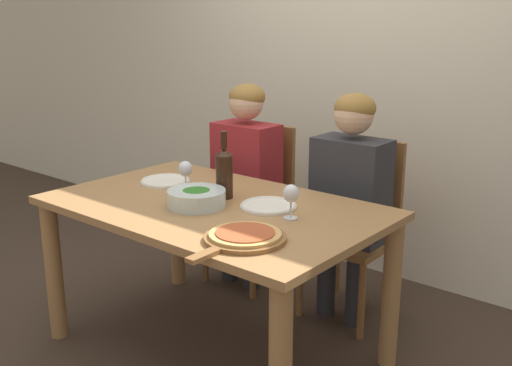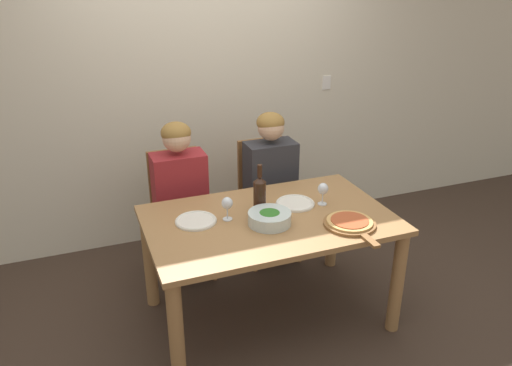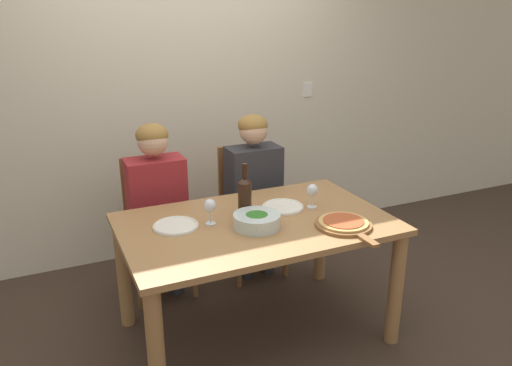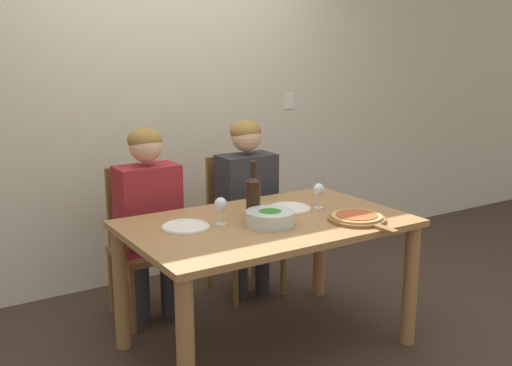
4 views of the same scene
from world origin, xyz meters
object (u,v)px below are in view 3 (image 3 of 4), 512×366
dinner_plate_right (283,207)px  broccoli_bowl (257,220)px  chair_right (248,206)px  person_woman (157,196)px  person_man (254,182)px  wine_bottle (245,195)px  wine_glass_left (210,207)px  wine_glass_right (312,191)px  pizza_on_board (344,224)px  chair_left (155,221)px  dinner_plate_left (176,226)px

dinner_plate_right → broccoli_bowl: bearing=-143.9°
chair_right → person_woman: size_ratio=0.78×
person_man → wine_bottle: size_ratio=3.79×
wine_glass_left → chair_right: bearing=53.2°
wine_glass_left → wine_glass_right: (0.65, -0.02, 0.00)m
person_woman → pizza_on_board: person_woman is taller
wine_glass_left → pizza_on_board: bearing=-27.0°
chair_left → wine_glass_right: chair_left is taller
broccoli_bowl → wine_glass_right: 0.46m
dinner_plate_left → wine_glass_left: size_ratio=1.69×
person_woman → broccoli_bowl: bearing=-64.0°
broccoli_bowl → dinner_plate_right: (0.26, 0.19, -0.03)m
chair_left → wine_glass_right: 1.16m
chair_right → wine_glass_right: bearing=-82.6°
chair_left → person_man: bearing=-9.2°
chair_right → broccoli_bowl: bearing=-110.6°
wine_bottle → broccoli_bowl: size_ratio=1.21×
wine_glass_left → wine_glass_right: size_ratio=1.00×
dinner_plate_right → wine_glass_right: wine_glass_right is taller
pizza_on_board → wine_glass_right: size_ratio=3.05×
wine_bottle → person_man: bearing=61.0°
person_man → chair_left: bearing=170.8°
dinner_plate_left → wine_glass_right: size_ratio=1.69×
chair_left → person_woman: (0.00, -0.12, 0.23)m
wine_bottle → dinner_plate_right: (0.26, 0.01, -0.12)m
chair_right → dinner_plate_left: size_ratio=3.71×
dinner_plate_left → wine_glass_left: (0.19, -0.04, 0.10)m
broccoli_bowl → dinner_plate_left: 0.45m
wine_bottle → pizza_on_board: size_ratio=0.70×
chair_left → wine_bottle: bearing=-61.6°
broccoli_bowl → wine_glass_right: size_ratio=1.75×
chair_right → dinner_plate_right: bearing=-95.8°
dinner_plate_right → chair_right: bearing=84.2°
chair_right → person_woman: bearing=-170.8°
person_man → dinner_plate_left: size_ratio=4.75×
dinner_plate_left → dinner_plate_right: (0.68, 0.01, 0.00)m
wine_bottle → pizza_on_board: wine_bottle is taller
person_man → wine_glass_left: size_ratio=8.03×
dinner_plate_left → person_woman: bearing=86.5°
dinner_plate_left → person_man: bearing=38.2°
chair_left → dinner_plate_right: (0.64, -0.70, 0.26)m
chair_right → pizza_on_board: size_ratio=2.06×
person_man → wine_glass_right: (0.10, -0.64, 0.12)m
person_woman → person_man: size_ratio=1.00×
person_man → pizza_on_board: (0.12, -0.97, 0.04)m
dinner_plate_left → chair_right: bearing=43.3°
chair_left → person_man: (0.71, -0.12, 0.23)m
chair_left → dinner_plate_right: chair_left is taller
person_man → wine_glass_left: person_man is taller
dinner_plate_right → wine_glass_right: size_ratio=1.69×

